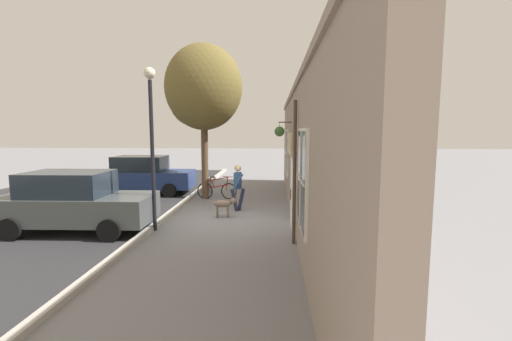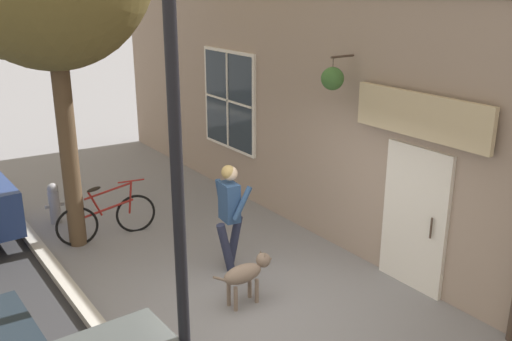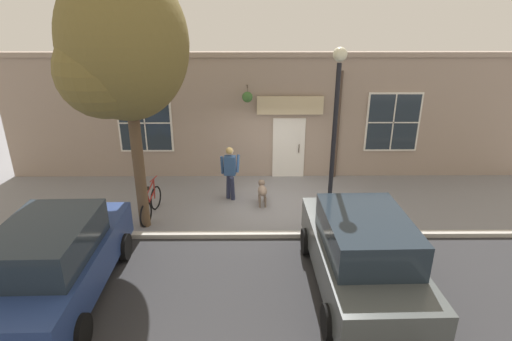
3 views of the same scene
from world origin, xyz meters
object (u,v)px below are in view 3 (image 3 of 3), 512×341
object	(u,v)px
street_tree_by_curb	(121,50)
fire_hydrant	(102,213)
parked_car_mid_block	(361,253)
pedestrian_walking	(230,168)
dog_on_leash	(262,190)
parked_car_nearest_curb	(55,261)
street_lamp	(335,119)
leaning_bicycle	(151,204)

from	to	relation	value
street_tree_by_curb	fire_hydrant	distance (m)	4.30
parked_car_mid_block	pedestrian_walking	bearing A→B (deg)	-147.10
fire_hydrant	parked_car_mid_block	bearing A→B (deg)	66.27
pedestrian_walking	parked_car_mid_block	world-z (taller)	parked_car_mid_block
dog_on_leash	parked_car_nearest_curb	size ratio (longest dim) A/B	0.23
street_lamp	dog_on_leash	bearing A→B (deg)	-137.74
pedestrian_walking	parked_car_nearest_curb	xyz separation A→B (m)	(4.66, -3.13, -0.13)
leaning_bicycle	parked_car_nearest_curb	distance (m)	3.69
leaning_bicycle	parked_car_mid_block	xyz separation A→B (m)	(3.28, 5.02, 0.50)
parked_car_mid_block	street_tree_by_curb	bearing A→B (deg)	-117.20
dog_on_leash	parked_car_mid_block	world-z (taller)	parked_car_mid_block
street_tree_by_curb	parked_car_mid_block	xyz separation A→B (m)	(2.66, 5.17, -3.69)
street_tree_by_curb	parked_car_nearest_curb	world-z (taller)	street_tree_by_curb
pedestrian_walking	leaning_bicycle	size ratio (longest dim) A/B	0.97
parked_car_mid_block	fire_hydrant	world-z (taller)	parked_car_mid_block
street_tree_by_curb	leaning_bicycle	distance (m)	4.24
dog_on_leash	fire_hydrant	distance (m)	4.51
pedestrian_walking	leaning_bicycle	distance (m)	2.53
dog_on_leash	street_tree_by_curb	world-z (taller)	street_tree_by_curb
parked_car_nearest_curb	street_lamp	xyz separation A→B (m)	(-2.50, 5.74, 2.19)
pedestrian_walking	parked_car_nearest_curb	distance (m)	5.62
parked_car_nearest_curb	pedestrian_walking	bearing A→B (deg)	146.16
leaning_bicycle	dog_on_leash	bearing A→B (deg)	103.92
parked_car_nearest_curb	fire_hydrant	bearing A→B (deg)	-175.77
parked_car_mid_block	fire_hydrant	bearing A→B (deg)	-113.73
dog_on_leash	street_tree_by_curb	xyz separation A→B (m)	(1.40, -3.28, 4.11)
parked_car_mid_block	fire_hydrant	xyz separation A→B (m)	(-2.73, -6.20, -0.48)
parked_car_mid_block	fire_hydrant	distance (m)	6.79
leaning_bicycle	parked_car_nearest_curb	xyz separation A→B (m)	(3.53, -0.96, 0.50)
street_tree_by_curb	leaning_bicycle	xyz separation A→B (m)	(-0.62, 0.15, -4.19)
pedestrian_walking	parked_car_nearest_curb	size ratio (longest dim) A/B	0.39
pedestrian_walking	parked_car_nearest_curb	bearing A→B (deg)	-33.84
parked_car_nearest_curb	fire_hydrant	distance (m)	3.02
parked_car_nearest_curb	street_tree_by_curb	bearing A→B (deg)	164.44
leaning_bicycle	parked_car_mid_block	world-z (taller)	parked_car_mid_block
parked_car_mid_block	street_lamp	size ratio (longest dim) A/B	0.93
street_tree_by_curb	fire_hydrant	bearing A→B (deg)	-93.84
street_tree_by_curb	parked_car_nearest_curb	bearing A→B (deg)	-15.56
parked_car_nearest_curb	fire_hydrant	world-z (taller)	parked_car_nearest_curb
street_lamp	fire_hydrant	xyz separation A→B (m)	(-0.48, -5.96, -2.67)
dog_on_leash	leaning_bicycle	distance (m)	3.23
pedestrian_walking	dog_on_leash	world-z (taller)	pedestrian_walking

